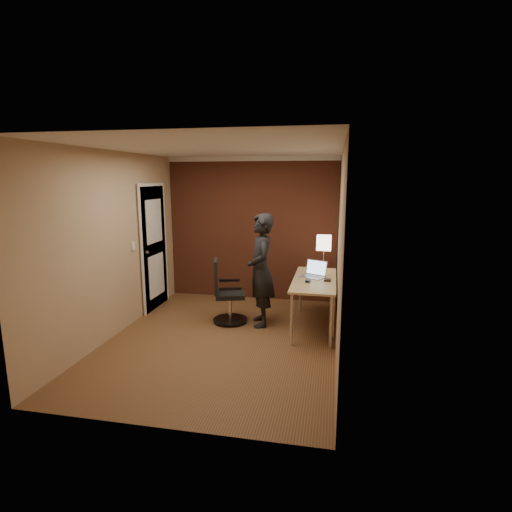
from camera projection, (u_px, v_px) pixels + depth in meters
name	position (u px, v px, depth m)	size (l,w,h in m)	color
room	(231.00, 225.00, 6.67)	(4.00, 4.00, 4.00)	brown
desk	(320.00, 288.00, 5.68)	(0.60, 1.50, 0.73)	#D6B97B
desk_lamp	(324.00, 243.00, 6.17)	(0.22, 0.22, 0.54)	silver
laptop	(314.00, 272.00, 5.79)	(0.41, 0.38, 0.23)	silver
mouse	(308.00, 281.00, 5.49)	(0.06, 0.10, 0.03)	black
wallet	(327.00, 280.00, 5.56)	(0.09, 0.11, 0.02)	black
office_chair	(226.00, 295.00, 5.95)	(0.53, 0.59, 0.94)	black
person	(261.00, 270.00, 5.78)	(0.60, 0.39, 1.65)	black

